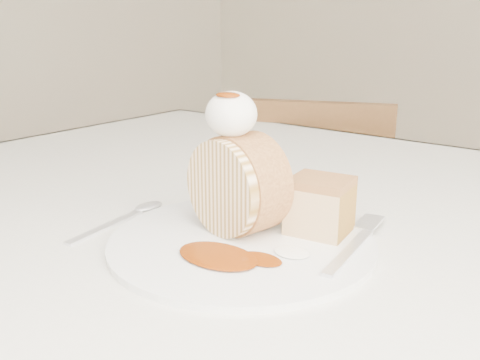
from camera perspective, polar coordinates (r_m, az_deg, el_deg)
The scene contains 10 objects.
table at distance 0.74m, azimuth 9.09°, elevation -9.22°, with size 1.40×0.90×0.75m.
chair_far at distance 1.44m, azimuth 7.84°, elevation -4.81°, with size 0.49×0.49×0.80m.
plate at distance 0.58m, azimuth 0.18°, elevation -6.60°, with size 0.28×0.28×0.01m, color white.
roulade_slice at distance 0.58m, azimuth -0.26°, elevation -0.52°, with size 0.11×0.11×0.06m, color #FFDEB1.
cake_chunk at distance 0.59m, azimuth 8.50°, elevation -3.07°, with size 0.06×0.06×0.05m, color #AF7642.
whipped_cream at distance 0.56m, azimuth -0.93°, elevation 7.04°, with size 0.05×0.05×0.05m, color white.
caramel_drizzle at distance 0.55m, azimuth -1.31°, elevation 9.68°, with size 0.03×0.02×0.01m, color #702804.
caramel_pool at distance 0.53m, azimuth -2.40°, elevation -8.05°, with size 0.09×0.06×0.00m, color #702804, non-canonical shape.
fork at distance 0.55m, azimuth 11.54°, elevation -7.52°, with size 0.02×0.17×0.00m, color silver.
spoon at distance 0.64m, azimuth -14.10°, elevation -4.88°, with size 0.02×0.15×0.00m, color silver.
Camera 1 is at (0.31, -0.39, 0.98)m, focal length 40.00 mm.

